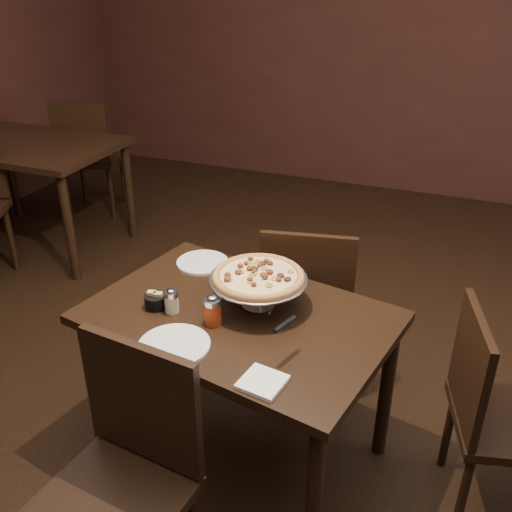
% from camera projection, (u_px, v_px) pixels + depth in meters
% --- Properties ---
extents(room, '(6.04, 7.04, 2.84)m').
position_uv_depth(room, '(267.00, 134.00, 1.68)').
color(room, black).
rests_on(room, ground).
extents(dining_table, '(1.23, 0.94, 0.69)m').
position_uv_depth(dining_table, '(239.00, 334.00, 2.16)').
color(dining_table, black).
rests_on(dining_table, ground).
extents(background_table, '(1.22, 0.81, 0.76)m').
position_uv_depth(background_table, '(29.00, 157.00, 3.91)').
color(background_table, black).
rests_on(background_table, ground).
extents(pizza_stand, '(0.37, 0.37, 0.15)m').
position_uv_depth(pizza_stand, '(258.00, 277.00, 2.11)').
color(pizza_stand, '#B2B2B9').
rests_on(pizza_stand, dining_table).
extents(parmesan_shaker, '(0.06, 0.06, 0.10)m').
position_uv_depth(parmesan_shaker, '(172.00, 301.00, 2.11)').
color(parmesan_shaker, beige).
rests_on(parmesan_shaker, dining_table).
extents(pepper_flake_shaker, '(0.07, 0.07, 0.12)m').
position_uv_depth(pepper_flake_shaker, '(213.00, 310.00, 2.04)').
color(pepper_flake_shaker, '#95290D').
rests_on(pepper_flake_shaker, dining_table).
extents(packet_caddy, '(0.08, 0.08, 0.07)m').
position_uv_depth(packet_caddy, '(156.00, 301.00, 2.15)').
color(packet_caddy, black).
rests_on(packet_caddy, dining_table).
extents(napkin_stack, '(0.15, 0.15, 0.01)m').
position_uv_depth(napkin_stack, '(263.00, 382.00, 1.76)').
color(napkin_stack, white).
rests_on(napkin_stack, dining_table).
extents(plate_left, '(0.22, 0.22, 0.01)m').
position_uv_depth(plate_left, '(202.00, 262.00, 2.47)').
color(plate_left, white).
rests_on(plate_left, dining_table).
extents(plate_near, '(0.25, 0.25, 0.01)m').
position_uv_depth(plate_near, '(174.00, 345.00, 1.93)').
color(plate_near, white).
rests_on(plate_near, dining_table).
extents(serving_spatula, '(0.13, 0.13, 0.02)m').
position_uv_depth(serving_spatula, '(285.00, 325.00, 1.84)').
color(serving_spatula, '#B2B2B9').
rests_on(serving_spatula, pizza_stand).
extents(chair_far, '(0.47, 0.47, 0.86)m').
position_uv_depth(chair_far, '(308.00, 302.00, 2.60)').
color(chair_far, black).
rests_on(chair_far, ground).
extents(chair_near, '(0.46, 0.46, 0.88)m').
position_uv_depth(chair_near, '(124.00, 473.00, 1.72)').
color(chair_near, black).
rests_on(chair_near, ground).
extents(chair_side, '(0.47, 0.47, 0.82)m').
position_uv_depth(chair_side, '(494.00, 409.00, 2.01)').
color(chair_side, black).
rests_on(chair_side, ground).
extents(bg_chair_far, '(0.54, 0.54, 0.93)m').
position_uv_depth(bg_chair_far, '(89.00, 154.00, 4.48)').
color(bg_chair_far, black).
rests_on(bg_chair_far, ground).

